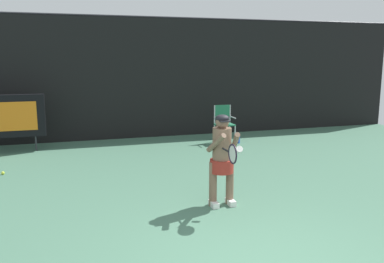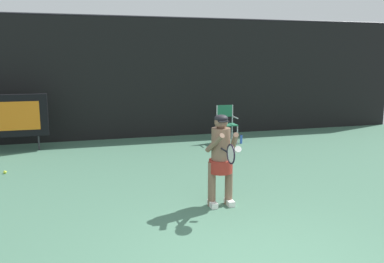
{
  "view_description": "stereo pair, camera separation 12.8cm",
  "coord_description": "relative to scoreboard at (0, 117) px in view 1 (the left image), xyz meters",
  "views": [
    {
      "loc": [
        -2.03,
        -3.84,
        2.44
      ],
      "look_at": [
        0.22,
        3.45,
        1.05
      ],
      "focal_mm": 38.17,
      "sensor_mm": 36.0,
      "label": 1
    },
    {
      "loc": [
        -1.9,
        -3.88,
        2.44
      ],
      "look_at": [
        0.22,
        3.45,
        1.05
      ],
      "focal_mm": 38.17,
      "sensor_mm": 36.0,
      "label": 2
    }
  ],
  "objects": [
    {
      "name": "umpire_chair",
      "position": [
        5.97,
        -0.49,
        -0.33
      ],
      "size": [
        0.52,
        0.44,
        1.08
      ],
      "color": "#B7B7BC",
      "rests_on": "ground"
    },
    {
      "name": "tennis_ball_loose",
      "position": [
        0.3,
        -2.21,
        -0.91
      ],
      "size": [
        0.07,
        0.07,
        0.07
      ],
      "color": "#CCDB3D",
      "rests_on": "ground"
    },
    {
      "name": "tennis_racket",
      "position": [
        4.02,
        -5.76,
        0.06
      ],
      "size": [
        0.03,
        0.6,
        0.31
      ],
      "rotation": [
        0.0,
        0.0,
        -0.15
      ],
      "color": "black"
    },
    {
      "name": "scoreboard",
      "position": [
        0.0,
        0.0,
        0.0
      ],
      "size": [
        2.2,
        0.21,
        1.5
      ],
      "color": "black",
      "rests_on": "ground"
    },
    {
      "name": "backdrop_screen",
      "position": [
        3.7,
        1.01,
        0.86
      ],
      "size": [
        18.0,
        0.12,
        3.66
      ],
      "color": "black",
      "rests_on": "ground"
    },
    {
      "name": "water_bottle",
      "position": [
        6.35,
        -0.72,
        -0.82
      ],
      "size": [
        0.07,
        0.07,
        0.27
      ],
      "color": "blue",
      "rests_on": "ground"
    },
    {
      "name": "tennis_player",
      "position": [
        4.06,
        -5.25,
        -0.1
      ],
      "size": [
        0.53,
        0.6,
        1.53
      ],
      "color": "white",
      "rests_on": "ground"
    }
  ]
}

